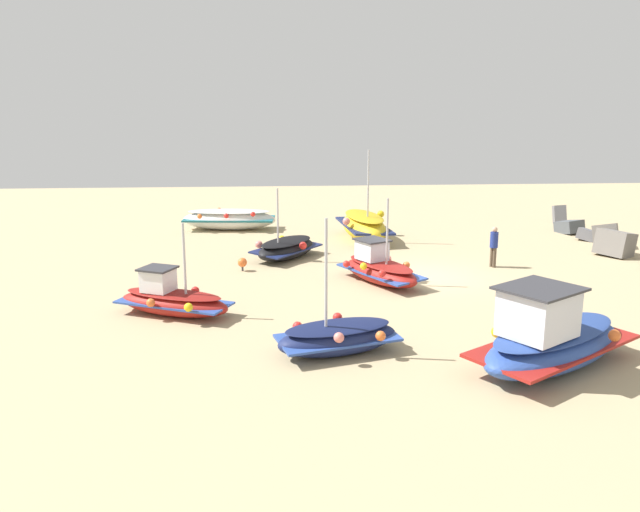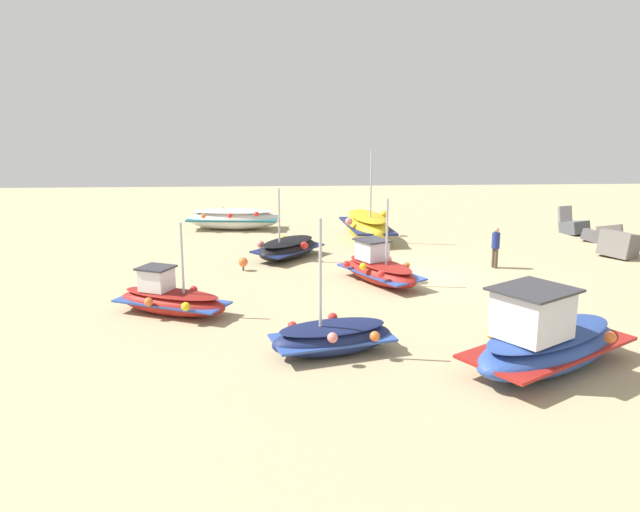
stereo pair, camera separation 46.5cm
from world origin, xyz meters
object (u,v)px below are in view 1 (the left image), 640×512
at_px(fishing_boat_3, 551,339).
at_px(fishing_boat_6, 286,248).
at_px(fishing_boat_2, 379,268).
at_px(fishing_boat_5, 229,219).
at_px(mooring_buoy_0, 242,263).
at_px(fishing_boat_1, 172,300).
at_px(fishing_boat_0, 338,337).
at_px(fishing_boat_4, 364,226).
at_px(person_walking, 494,244).

distance_m(fishing_boat_3, fishing_boat_6, 13.96).
bearing_deg(fishing_boat_2, fishing_boat_5, 0.61).
bearing_deg(mooring_buoy_0, fishing_boat_1, -20.09).
bearing_deg(fishing_boat_0, mooring_buoy_0, 91.05).
xyz_separation_m(fishing_boat_4, mooring_buoy_0, (5.77, -5.63, -0.34)).
bearing_deg(person_walking, fishing_boat_5, -62.88).
relative_size(person_walking, mooring_buoy_0, 3.10).
distance_m(fishing_boat_1, mooring_buoy_0, 5.74).
xyz_separation_m(fishing_boat_3, fishing_boat_6, (-12.43, -6.35, -0.30)).
distance_m(fishing_boat_0, mooring_buoy_0, 9.50).
height_order(fishing_boat_2, fishing_boat_5, fishing_boat_2).
relative_size(fishing_boat_1, mooring_buoy_0, 7.44).
bearing_deg(mooring_buoy_0, fishing_boat_6, 138.85).
bearing_deg(fishing_boat_6, fishing_boat_5, 60.08).
bearing_deg(person_walking, fishing_boat_0, 27.01).
bearing_deg(fishing_boat_2, person_walking, -97.25).
distance_m(fishing_boat_3, person_walking, 10.51).
bearing_deg(fishing_boat_5, fishing_boat_3, 120.56).
relative_size(fishing_boat_3, fishing_boat_6, 1.44).
bearing_deg(fishing_boat_1, fishing_boat_4, -99.66).
distance_m(fishing_boat_0, fishing_boat_2, 7.35).
height_order(fishing_boat_1, person_walking, fishing_boat_1).
height_order(fishing_boat_0, fishing_boat_1, fishing_boat_0).
xyz_separation_m(fishing_boat_2, mooring_buoy_0, (-2.04, -5.13, -0.18)).
xyz_separation_m(fishing_boat_3, fishing_boat_5, (-19.20, -9.17, -0.18)).
distance_m(fishing_boat_6, mooring_buoy_0, 2.72).
bearing_deg(fishing_boat_1, fishing_boat_3, 178.25).
xyz_separation_m(fishing_boat_2, fishing_boat_5, (-10.86, -6.17, 0.04)).
bearing_deg(fishing_boat_0, fishing_boat_3, -31.16).
bearing_deg(fishing_boat_0, fishing_boat_2, 55.59).
distance_m(fishing_boat_2, fishing_boat_4, 7.83).
bearing_deg(person_walking, mooring_buoy_0, -24.67).
bearing_deg(fishing_boat_5, person_walking, 146.44).
bearing_deg(fishing_boat_4, fishing_boat_3, -177.05).
height_order(fishing_boat_3, fishing_boat_4, fishing_boat_4).
relative_size(fishing_boat_4, fishing_boat_6, 1.35).
bearing_deg(fishing_boat_0, fishing_boat_5, 85.70).
xyz_separation_m(fishing_boat_1, person_walking, (-5.32, 12.06, 0.46)).
bearing_deg(person_walking, fishing_boat_4, -76.84).
relative_size(fishing_boat_2, person_walking, 2.43).
height_order(fishing_boat_2, fishing_boat_4, fishing_boat_4).
relative_size(fishing_boat_1, fishing_boat_5, 0.80).
xyz_separation_m(fishing_boat_3, mooring_buoy_0, (-10.39, -8.13, -0.40)).
height_order(fishing_boat_5, fishing_boat_6, fishing_boat_6).
height_order(person_walking, mooring_buoy_0, person_walking).
xyz_separation_m(fishing_boat_0, fishing_boat_6, (-11.09, -1.11, -0.01)).
bearing_deg(fishing_boat_5, fishing_boat_4, 160.44).
distance_m(fishing_boat_0, person_walking, 11.51).
xyz_separation_m(fishing_boat_4, fishing_boat_6, (3.72, -3.84, -0.24)).
bearing_deg(fishing_boat_4, mooring_buoy_0, 129.83).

